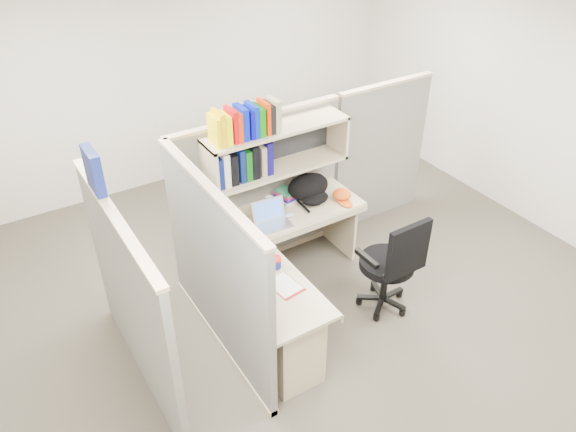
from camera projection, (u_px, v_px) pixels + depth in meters
ground at (307, 306)px, 5.37m from camera, size 6.00×6.00×0.00m
room_shell at (311, 155)px, 4.46m from camera, size 6.00×6.00×6.00m
cubicle at (247, 216)px, 5.02m from camera, size 3.79×1.84×1.95m
desk at (287, 305)px, 4.74m from camera, size 1.74×1.75×0.73m
laptop at (273, 216)px, 5.13m from camera, size 0.35×0.35×0.23m
backpack at (311, 189)px, 5.50m from camera, size 0.52×0.47×0.26m
orange_cap at (342, 194)px, 5.57m from camera, size 0.24×0.26×0.10m
snack_canister at (276, 262)px, 4.67m from camera, size 0.10×0.10×0.10m
tissue_box at (259, 300)px, 4.22m from camera, size 0.14×0.14×0.19m
mouse at (289, 215)px, 5.32m from camera, size 0.10×0.07×0.04m
paper_cup at (269, 201)px, 5.47m from camera, size 0.08×0.08×0.10m
book_stack at (286, 195)px, 5.55m from camera, size 0.20×0.24×0.11m
loose_paper at (284, 285)px, 4.51m from camera, size 0.23×0.29×0.00m
task_chair at (389, 278)px, 5.13m from camera, size 0.55×0.51×1.06m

